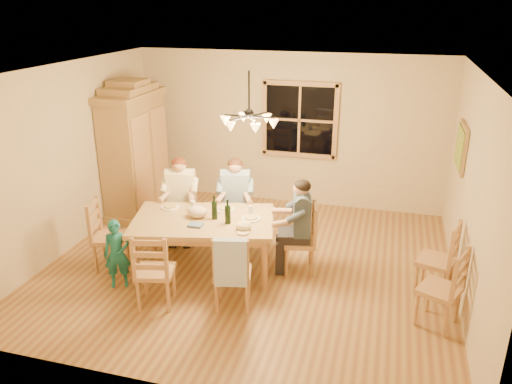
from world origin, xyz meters
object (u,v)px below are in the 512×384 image
(wine_bottle_a, at_px, (214,207))
(adult_slate_man, at_px, (300,215))
(dining_table, at_px, (203,225))
(chair_end_right, at_px, (299,251))
(chandelier, at_px, (249,120))
(armoire, at_px, (135,153))
(adult_plaid_man, at_px, (235,190))
(chair_far_left, at_px, (182,222))
(chair_near_right, at_px, (233,284))
(wine_bottle_b, at_px, (228,212))
(chair_spare_front, at_px, (438,301))
(chair_near_left, at_px, (156,282))
(chair_far_right, at_px, (236,223))
(chair_spare_back, at_px, (434,271))
(chair_end_left, at_px, (111,247))
(child, at_px, (117,254))
(adult_woman, at_px, (180,189))

(wine_bottle_a, bearing_deg, adult_slate_man, 12.55)
(dining_table, relative_size, chair_end_right, 2.10)
(chandelier, height_order, armoire, chandelier)
(chair_end_right, distance_m, adult_plaid_man, 1.40)
(chair_far_left, height_order, chair_near_right, same)
(wine_bottle_b, bearing_deg, chandelier, 57.04)
(wine_bottle_a, bearing_deg, wine_bottle_b, -22.25)
(armoire, bearing_deg, wine_bottle_a, -38.32)
(chandelier, bearing_deg, chair_spare_front, -17.24)
(chair_end_right, relative_size, wine_bottle_a, 3.00)
(armoire, distance_m, chair_near_left, 3.13)
(chair_near_left, relative_size, wine_bottle_a, 3.00)
(chair_far_right, bearing_deg, chair_end_right, 136.64)
(adult_plaid_man, distance_m, chair_spare_back, 3.01)
(chair_near_left, height_order, chair_end_left, same)
(chandelier, height_order, adult_plaid_man, chandelier)
(adult_plaid_man, bearing_deg, chair_end_left, 27.98)
(chair_far_right, relative_size, wine_bottle_a, 3.00)
(armoire, height_order, chair_near_left, armoire)
(chair_near_right, height_order, child, chair_near_right)
(chandelier, relative_size, chair_spare_front, 0.78)
(chair_spare_back, bearing_deg, wine_bottle_a, 109.83)
(wine_bottle_a, bearing_deg, chair_near_right, -57.77)
(child, bearing_deg, adult_woman, 55.70)
(armoire, xyz_separation_m, dining_table, (1.85, -1.62, -0.40))
(chair_near_left, distance_m, adult_plaid_man, 2.03)
(armoire, xyz_separation_m, chair_end_right, (3.12, -1.33, -0.75))
(chair_near_left, height_order, adult_slate_man, adult_slate_man)
(child, height_order, chair_spare_front, chair_spare_front)
(chair_end_left, bearing_deg, adult_woman, 136.74)
(adult_slate_man, relative_size, chair_spare_front, 0.88)
(chair_near_right, xyz_separation_m, chair_end_left, (-1.92, 0.47, 0.00))
(wine_bottle_a, bearing_deg, chair_spare_front, -10.49)
(chandelier, height_order, chair_far_left, chandelier)
(chair_end_right, bearing_deg, chair_far_left, 63.43)
(armoire, distance_m, adult_slate_man, 3.40)
(dining_table, relative_size, wine_bottle_a, 6.31)
(chandelier, height_order, wine_bottle_b, chandelier)
(chandelier, relative_size, chair_near_left, 0.78)
(chair_near_left, bearing_deg, adult_slate_man, 26.57)
(adult_plaid_man, height_order, chair_spare_front, adult_plaid_man)
(dining_table, xyz_separation_m, wine_bottle_a, (0.15, 0.04, 0.26))
(chair_end_right, bearing_deg, adult_woman, 63.43)
(dining_table, distance_m, chair_near_left, 1.06)
(chair_far_left, height_order, adult_slate_man, adult_slate_man)
(chair_near_right, bearing_deg, chandelier, 81.65)
(armoire, height_order, chair_spare_front, armoire)
(chair_near_left, xyz_separation_m, adult_plaid_man, (0.42, 1.91, 0.54))
(chandelier, height_order, chair_far_right, chandelier)
(chandelier, height_order, chair_spare_back, chandelier)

